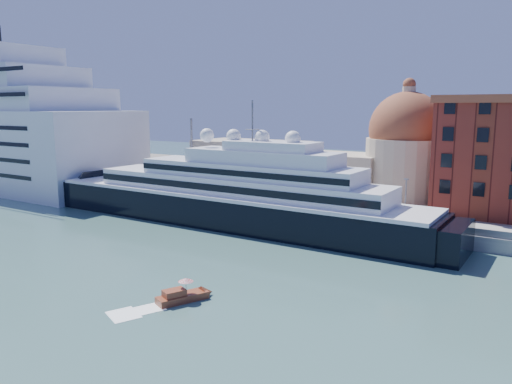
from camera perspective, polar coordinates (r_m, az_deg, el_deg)
The scene contains 9 objects.
ground at distance 80.96m, azimuth -11.31°, elevation -7.00°, with size 400.00×400.00×0.00m, color #3A6463.
quay at distance 106.91m, azimuth 1.39°, elevation -2.06°, with size 180.00×10.00×2.50m, color gray.
land at distance 143.05m, azimuth 9.95°, elevation 0.68°, with size 260.00×72.00×2.00m, color slate.
quay_fence at distance 102.80m, azimuth 0.09°, elevation -1.48°, with size 180.00×0.10×1.20m, color slate.
superyacht at distance 100.54m, azimuth -4.73°, elevation -0.72°, with size 94.77×13.14×28.32m.
service_barge at distance 123.87m, azimuth -19.16°, elevation -1.18°, with size 12.94×5.75×2.81m.
water_taxi at distance 61.46m, azimuth -8.56°, elevation -11.66°, with size 4.39×6.51×2.94m.
church at distance 123.53m, azimuth 9.70°, elevation 3.92°, with size 66.00×18.00×25.50m.
lamp_posts at distance 111.18m, azimuth -4.65°, elevation 2.85°, with size 120.80×2.40×18.00m.
Camera 1 is at (54.29, -55.52, 22.92)m, focal length 35.00 mm.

